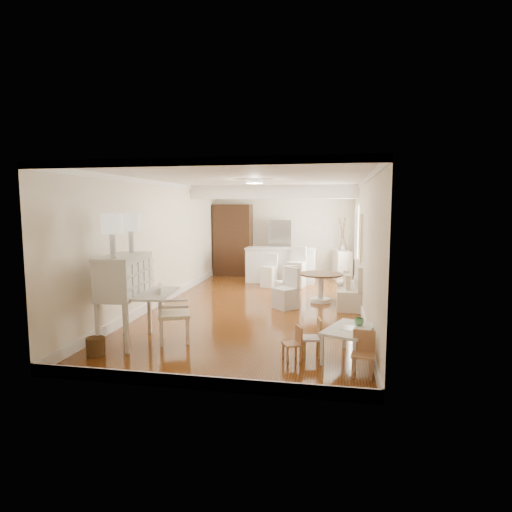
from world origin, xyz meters
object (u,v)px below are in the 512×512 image
(kids_chair_b, at_px, (311,337))
(bar_stool_left, at_px, (269,271))
(kids_chair_c, at_px, (363,354))
(slip_chair_far, at_px, (286,281))
(wicker_basket, at_px, (96,347))
(slip_chair_near, at_px, (286,288))
(fridge, at_px, (291,249))
(secretary_bureau, at_px, (125,299))
(gustavian_armchair, at_px, (174,313))
(kids_chair_a, at_px, (292,343))
(sideboard, at_px, (342,265))
(bar_stool_right, at_px, (296,267))
(dining_table, at_px, (321,288))
(breakfast_counter, at_px, (281,265))
(kids_table, at_px, (349,344))
(pantry_cabinet, at_px, (233,240))

(kids_chair_b, distance_m, bar_stool_left, 5.62)
(kids_chair_c, height_order, slip_chair_far, slip_chair_far)
(wicker_basket, bearing_deg, bar_stool_left, 73.97)
(slip_chair_near, relative_size, fridge, 0.50)
(secretary_bureau, relative_size, wicker_basket, 5.28)
(kids_chair_c, xyz_separation_m, fridge, (-1.76, 7.84, 0.60))
(gustavian_armchair, distance_m, kids_chair_a, 2.09)
(wicker_basket, xyz_separation_m, sideboard, (3.73, 7.42, 0.32))
(gustavian_armchair, bearing_deg, slip_chair_far, -42.54)
(secretary_bureau, relative_size, fridge, 0.81)
(bar_stool_right, bearing_deg, dining_table, -56.56)
(gustavian_armchair, relative_size, dining_table, 0.95)
(wicker_basket, relative_size, kids_chair_a, 0.54)
(kids_chair_a, xyz_separation_m, kids_chair_b, (0.27, 0.23, 0.03))
(gustavian_armchair, relative_size, wicker_basket, 3.44)
(kids_chair_b, xyz_separation_m, slip_chair_near, (-0.73, 2.95, 0.16))
(kids_chair_c, xyz_separation_m, breakfast_counter, (-1.96, 6.79, 0.21))
(gustavian_armchair, distance_m, kids_table, 2.86)
(kids_table, distance_m, fridge, 7.43)
(kids_chair_b, distance_m, fridge, 7.30)
(dining_table, relative_size, pantry_cabinet, 0.44)
(slip_chair_near, height_order, sideboard, sideboard)
(secretary_bureau, distance_m, bar_stool_left, 5.55)
(slip_chair_near, xyz_separation_m, sideboard, (1.26, 3.91, 0.01))
(secretary_bureau, bearing_deg, slip_chair_near, 45.62)
(dining_table, bearing_deg, pantry_cabinet, 130.04)
(wicker_basket, bearing_deg, bar_stool_right, 68.10)
(slip_chair_near, relative_size, breakfast_counter, 0.44)
(bar_stool_right, bearing_deg, bar_stool_left, -156.05)
(bar_stool_left, bearing_deg, slip_chair_far, -46.52)
(wicker_basket, relative_size, fridge, 0.15)
(fridge, bearing_deg, kids_table, -77.52)
(wicker_basket, height_order, slip_chair_far, slip_chair_far)
(bar_stool_right, relative_size, sideboard, 1.16)
(kids_chair_a, xyz_separation_m, fridge, (-0.78, 7.43, 0.64))
(kids_table, xyz_separation_m, pantry_cabinet, (-3.50, 7.26, 0.91))
(gustavian_armchair, xyz_separation_m, slip_chair_near, (1.55, 2.64, -0.03))
(bar_stool_left, bearing_deg, dining_table, -30.13)
(bar_stool_left, distance_m, pantry_cabinet, 2.43)
(secretary_bureau, bearing_deg, kids_table, -7.28)
(fridge, height_order, sideboard, fridge)
(kids_chair_c, bearing_deg, gustavian_armchair, 170.43)
(kids_chair_c, distance_m, pantry_cabinet, 8.72)
(wicker_basket, xyz_separation_m, slip_chair_near, (2.47, 3.50, 0.31))
(kids_chair_b, relative_size, dining_table, 0.58)
(kids_chair_a, bearing_deg, kids_chair_b, 105.41)
(pantry_cabinet, bearing_deg, slip_chair_near, -62.62)
(kids_chair_c, distance_m, dining_table, 4.40)
(bar_stool_left, bearing_deg, breakfast_counter, 91.08)
(kids_chair_c, relative_size, sideboard, 0.63)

